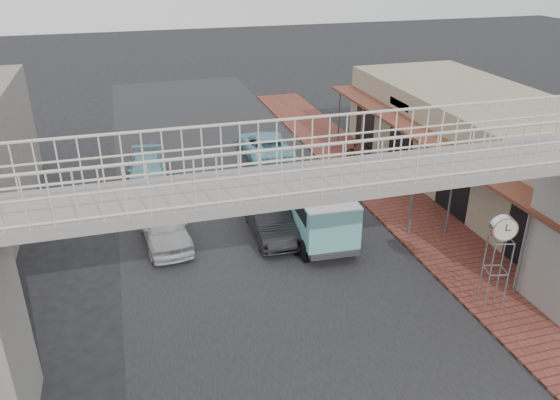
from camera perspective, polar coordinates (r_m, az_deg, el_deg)
ground at (r=18.26m, az=-0.27°, el=-8.06°), size 120.00×120.00×0.00m
road_strip at (r=18.25m, az=-0.27°, el=-8.05°), size 10.00×60.00×0.01m
sidewalk at (r=22.93m, az=13.43°, el=-1.31°), size 3.00×40.00×0.10m
shophouse_row at (r=25.35m, az=21.70°, el=4.95°), size 7.20×18.00×4.00m
footbridge at (r=13.35m, az=4.44°, el=-5.64°), size 16.40×2.40×6.34m
white_hatchback at (r=20.41m, az=-12.01°, el=-2.67°), size 1.90×4.03×1.33m
dark_sedan at (r=20.52m, az=-1.08°, el=-1.95°), size 1.48×4.00×1.31m
angkot_curb at (r=28.10m, az=-1.50°, el=5.73°), size 2.41×4.88×1.33m
angkot_far at (r=25.78m, az=-13.69°, el=3.03°), size 2.01×4.30×1.21m
angkot_van at (r=19.94m, az=4.05°, el=-0.73°), size 2.15×4.34×2.08m
motorcycle_near at (r=26.84m, az=10.56°, el=4.06°), size 1.77×1.13×0.88m
motorcycle_far at (r=28.07m, az=8.17°, el=5.22°), size 1.57×0.67×0.91m
street_clock at (r=16.70m, az=22.26°, el=-3.16°), size 0.78×0.70×3.02m
arrow_sign at (r=20.44m, az=15.91°, el=2.72°), size 1.80×1.18×3.01m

